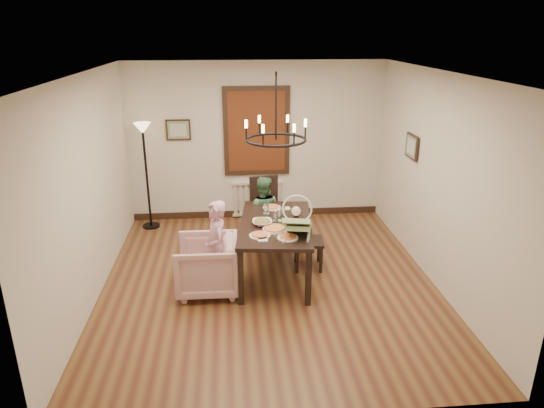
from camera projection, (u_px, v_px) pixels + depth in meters
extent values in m
cube|color=brown|center=(269.00, 281.00, 6.71)|extent=(4.50, 5.00, 0.01)
cube|color=white|center=(268.00, 73.00, 5.75)|extent=(4.50, 5.00, 0.01)
cube|color=beige|center=(257.00, 142.00, 8.57)|extent=(4.50, 0.01, 2.80)
cube|color=beige|center=(89.00, 190.00, 6.04)|extent=(0.01, 5.00, 2.80)
cube|color=beige|center=(437.00, 180.00, 6.42)|extent=(0.01, 5.00, 2.80)
cube|color=black|center=(276.00, 224.00, 6.64)|extent=(1.15, 1.81, 0.05)
cube|color=black|center=(241.00, 278.00, 6.04)|extent=(0.07, 0.07, 0.75)
cube|color=black|center=(249.00, 228.00, 7.53)|extent=(0.07, 0.07, 0.75)
cube|color=black|center=(308.00, 278.00, 6.02)|extent=(0.07, 0.07, 0.75)
cube|color=black|center=(303.00, 229.00, 7.51)|extent=(0.07, 0.07, 0.75)
imported|color=#C4969C|center=(207.00, 265.00, 6.36)|extent=(0.82, 0.80, 0.74)
imported|color=#CB8FA8|center=(217.00, 256.00, 6.24)|extent=(0.34, 0.44, 1.06)
imported|color=#44724B|center=(263.00, 219.00, 7.55)|extent=(0.53, 0.44, 0.98)
imported|color=white|center=(262.00, 222.00, 6.52)|extent=(0.32, 0.32, 0.08)
cylinder|color=tan|center=(274.00, 229.00, 6.36)|extent=(0.31, 0.31, 0.04)
cylinder|color=silver|center=(275.00, 218.00, 6.58)|extent=(0.07, 0.07, 0.15)
cube|color=maroon|center=(257.00, 131.00, 8.46)|extent=(1.00, 0.03, 1.40)
cube|color=black|center=(178.00, 130.00, 8.34)|extent=(0.42, 0.03, 0.36)
cube|color=black|center=(412.00, 146.00, 7.17)|extent=(0.03, 0.42, 0.36)
torus|color=black|center=(276.00, 140.00, 6.23)|extent=(0.80, 0.80, 0.04)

